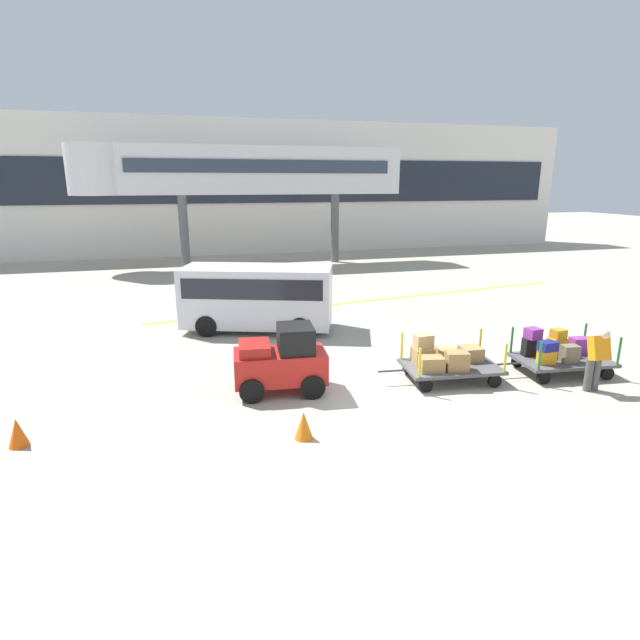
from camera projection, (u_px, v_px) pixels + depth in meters
ground_plane at (382, 399)px, 11.61m from camera, size 120.00×120.00×0.00m
apron_lead_line at (378, 300)px, 21.32m from camera, size 18.63×3.05×0.01m
terminal_building at (238, 188)px, 34.63m from camera, size 48.15×2.51×8.71m
jet_bridge at (230, 171)px, 28.53m from camera, size 18.17×3.00×6.66m
baggage_tug at (281, 361)px, 11.83m from camera, size 2.20×1.42×1.58m
baggage_cart_lead at (447, 361)px, 12.57m from camera, size 3.06×1.63×1.12m
baggage_cart_middle at (558, 353)px, 13.07m from camera, size 3.06×1.63×1.13m
baggage_handler at (597, 357)px, 11.77m from camera, size 0.46×0.47×1.56m
shuttle_van at (257, 293)px, 16.71m from camera, size 5.16×3.41×2.10m
safety_cone_near at (304, 425)px, 9.75m from camera, size 0.36×0.36×0.55m
safety_cone_far at (17, 432)px, 9.46m from camera, size 0.36×0.36×0.55m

